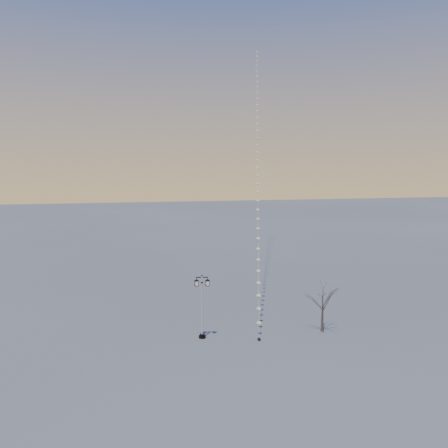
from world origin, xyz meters
name	(u,v)px	position (x,y,z in m)	size (l,w,h in m)	color
ground	(226,342)	(0.00, 0.00, 0.00)	(300.00, 300.00, 0.00)	slate
street_lamp	(202,303)	(-1.57, 1.18, 2.73)	(1.24, 0.59, 4.93)	black
bare_tree	(323,300)	(7.98, 0.24, 2.60)	(2.25, 2.25, 3.74)	brown
kite_train	(258,140)	(9.18, 20.55, 16.38)	(13.99, 42.48, 32.93)	black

